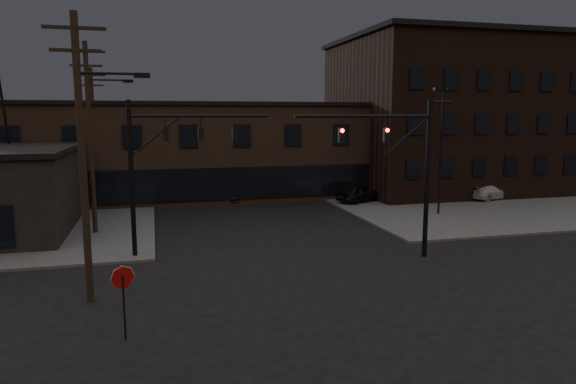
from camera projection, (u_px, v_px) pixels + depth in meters
The scene contains 15 objects.
ground at pixel (336, 297), 20.65m from camera, with size 140.00×140.00×0.00m, color black.
sidewalk_ne at pixel (479, 193), 47.21m from camera, with size 30.00×30.00×0.15m, color #474744.
building_row at pixel (231, 151), 46.83m from camera, with size 40.00×12.00×8.00m, color #4F3A2A.
building_right at pixel (458, 117), 50.00m from camera, with size 22.00×16.00×14.00m, color black.
traffic_signal_near at pixel (407, 162), 25.56m from camera, with size 7.12×0.24×8.00m.
traffic_signal_far at pixel (157, 160), 25.86m from camera, with size 7.12×0.24×8.00m.
stop_sign at pixel (123, 285), 16.47m from camera, with size 0.72×0.33×2.48m.
utility_pole_near at pixel (84, 152), 19.31m from camera, with size 3.70×0.28×11.00m.
utility_pole_mid at pixel (91, 134), 30.50m from camera, with size 3.70×0.28×11.50m.
utility_pole_far at pixel (94, 133), 41.76m from camera, with size 2.20×0.28×11.00m.
lot_light_a at pixel (441, 140), 36.48m from camera, with size 1.50×0.28×9.14m.
lot_light_b at pixel (473, 136), 42.77m from camera, with size 1.50×0.28×9.14m.
parked_car_lot_a at pixel (360, 193), 42.26m from camera, with size 1.72×4.27×1.46m, color black.
parked_car_lot_b at pixel (490, 192), 43.48m from camera, with size 1.77×4.35×1.26m, color #B9B9BB.
car_crossing at pixel (230, 191), 43.72m from camera, with size 1.75×5.02×1.65m, color black.
Camera 1 is at (-6.89, -18.64, 7.28)m, focal length 32.00 mm.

